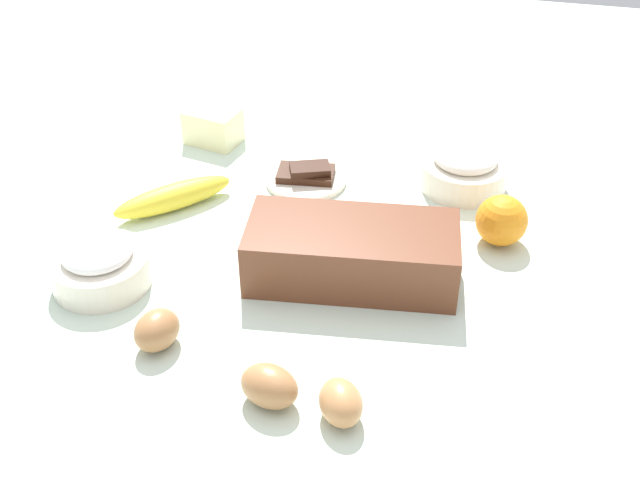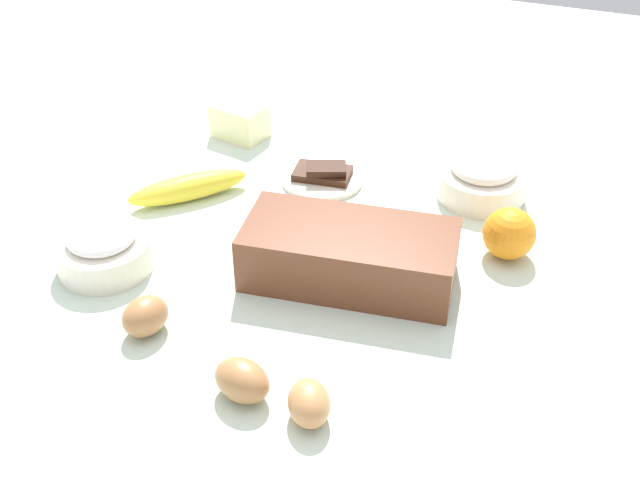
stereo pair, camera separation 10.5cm
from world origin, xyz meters
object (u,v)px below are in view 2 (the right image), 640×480
(orange_fruit, at_px, (509,233))
(butter_block, at_px, (240,121))
(loaf_pan, at_px, (349,254))
(egg_loose, at_px, (242,380))
(banana, at_px, (188,188))
(flour_bowl, at_px, (482,178))
(egg_beside_bowl, at_px, (309,403))
(chocolate_plate, at_px, (323,177))
(sugar_bowl, at_px, (103,248))
(egg_near_butter, at_px, (145,316))

(orange_fruit, distance_m, butter_block, 0.54)
(orange_fruit, bearing_deg, loaf_pan, -145.57)
(butter_block, relative_size, egg_loose, 1.31)
(loaf_pan, distance_m, banana, 0.32)
(flour_bowl, bearing_deg, orange_fruit, -64.94)
(flour_bowl, relative_size, egg_beside_bowl, 2.22)
(banana, height_order, egg_loose, egg_loose)
(egg_loose, height_order, chocolate_plate, egg_loose)
(egg_loose, bearing_deg, sugar_bowl, 152.09)
(flour_bowl, xyz_separation_m, banana, (-0.43, -0.17, -0.01))
(egg_loose, distance_m, chocolate_plate, 0.47)
(orange_fruit, distance_m, chocolate_plate, 0.33)
(flour_bowl, xyz_separation_m, egg_loose, (-0.17, -0.51, -0.01))
(loaf_pan, bearing_deg, banana, 154.49)
(egg_beside_bowl, distance_m, egg_loose, 0.08)
(banana, distance_m, egg_beside_bowl, 0.49)
(sugar_bowl, height_order, banana, sugar_bowl)
(banana, height_order, chocolate_plate, banana)
(sugar_bowl, distance_m, egg_near_butter, 0.15)
(sugar_bowl, height_order, chocolate_plate, sugar_bowl)
(egg_beside_bowl, height_order, chocolate_plate, egg_beside_bowl)
(egg_loose, relative_size, chocolate_plate, 0.53)
(sugar_bowl, bearing_deg, banana, 83.66)
(flour_bowl, bearing_deg, butter_block, 174.16)
(egg_near_butter, xyz_separation_m, egg_beside_bowl, (0.24, -0.06, -0.00))
(banana, relative_size, egg_loose, 2.77)
(banana, xyz_separation_m, egg_near_butter, (0.10, -0.29, 0.00))
(egg_near_butter, distance_m, egg_loose, 0.17)
(sugar_bowl, bearing_deg, egg_loose, -27.91)
(sugar_bowl, bearing_deg, orange_fruit, 23.79)
(loaf_pan, relative_size, banana, 1.55)
(banana, bearing_deg, orange_fruit, 3.50)
(sugar_bowl, distance_m, orange_fruit, 0.56)
(sugar_bowl, distance_m, banana, 0.20)
(orange_fruit, bearing_deg, flour_bowl, 115.06)
(loaf_pan, distance_m, egg_loose, 0.25)
(orange_fruit, xyz_separation_m, egg_loose, (-0.23, -0.37, -0.01))
(butter_block, height_order, egg_loose, butter_block)
(flour_bowl, xyz_separation_m, sugar_bowl, (-0.45, -0.37, -0.00))
(loaf_pan, distance_m, orange_fruit, 0.23)
(flour_bowl, bearing_deg, egg_loose, -107.91)
(egg_beside_bowl, bearing_deg, loaf_pan, 99.30)
(orange_fruit, bearing_deg, banana, -176.50)
(butter_block, distance_m, chocolate_plate, 0.22)
(egg_near_butter, bearing_deg, flour_bowl, 54.74)
(loaf_pan, xyz_separation_m, egg_beside_bowl, (0.04, -0.25, -0.02))
(flour_bowl, distance_m, banana, 0.46)
(flour_bowl, height_order, chocolate_plate, flour_bowl)
(orange_fruit, bearing_deg, sugar_bowl, -156.21)
(egg_beside_bowl, bearing_deg, butter_block, 122.27)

